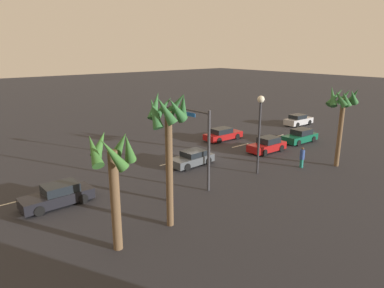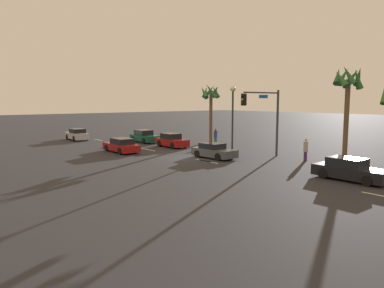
{
  "view_description": "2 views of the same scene",
  "coord_description": "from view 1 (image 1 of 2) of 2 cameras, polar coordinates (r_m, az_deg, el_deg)",
  "views": [
    {
      "loc": [
        20.02,
        23.78,
        9.82
      ],
      "look_at": [
        0.62,
        0.29,
        1.42
      ],
      "focal_mm": 32.48,
      "sensor_mm": 36.0,
      "label": 1
    },
    {
      "loc": [
        24.58,
        -19.16,
        4.92
      ],
      "look_at": [
        1.11,
        -0.28,
        1.29
      ],
      "focal_mm": 33.97,
      "sensor_mm": 36.0,
      "label": 2
    }
  ],
  "objects": [
    {
      "name": "ground_plane",
      "position": [
        32.6,
        0.52,
        -2.12
      ],
      "size": [
        220.0,
        220.0,
        0.0
      ],
      "primitive_type": "plane",
      "color": "#28282D"
    },
    {
      "name": "lane_stripe_0",
      "position": [
        45.91,
        18.0,
        2.3
      ],
      "size": [
        2.32,
        0.14,
        0.01
      ],
      "primitive_type": "cube",
      "color": "silver",
      "rests_on": "ground_plane"
    },
    {
      "name": "lane_stripe_1",
      "position": [
        41.37,
        13.76,
        1.24
      ],
      "size": [
        2.57,
        0.14,
        0.01
      ],
      "primitive_type": "cube",
      "color": "silver",
      "rests_on": "ground_plane"
    },
    {
      "name": "lane_stripe_2",
      "position": [
        36.75,
        7.96,
        -0.23
      ],
      "size": [
        2.49,
        0.14,
        0.01
      ],
      "primitive_type": "cube",
      "color": "silver",
      "rests_on": "ground_plane"
    },
    {
      "name": "lane_stripe_3",
      "position": [
        31.26,
        -2.66,
        -2.9
      ],
      "size": [
        1.87,
        0.14,
        0.01
      ],
      "primitive_type": "cube",
      "color": "silver",
      "rests_on": "ground_plane"
    },
    {
      "name": "lane_stripe_4",
      "position": [
        30.92,
        -3.55,
        -3.12
      ],
      "size": [
        2.27,
        0.14,
        0.01
      ],
      "primitive_type": "cube",
      "color": "silver",
      "rests_on": "ground_plane"
    },
    {
      "name": "car_0",
      "position": [
        39.3,
        17.33,
        1.22
      ],
      "size": [
        4.31,
        1.96,
        1.45
      ],
      "color": "#0F5138",
      "rests_on": "ground_plane"
    },
    {
      "name": "car_1",
      "position": [
        34.89,
        12.25,
        -0.18
      ],
      "size": [
        4.09,
        1.9,
        1.44
      ],
      "color": "maroon",
      "rests_on": "ground_plane"
    },
    {
      "name": "car_2",
      "position": [
        30.17,
        -0.01,
        -2.39
      ],
      "size": [
        4.12,
        2.0,
        1.27
      ],
      "color": "#474C51",
      "rests_on": "ground_plane"
    },
    {
      "name": "car_3",
      "position": [
        38.67,
        5.07,
        1.59
      ],
      "size": [
        4.56,
        1.89,
        1.35
      ],
      "color": "maroon",
      "rests_on": "ground_plane"
    },
    {
      "name": "car_4",
      "position": [
        24.28,
        -21.16,
        -7.9
      ],
      "size": [
        4.5,
        1.86,
        1.39
      ],
      "color": "black",
      "rests_on": "ground_plane"
    },
    {
      "name": "car_5",
      "position": [
        48.2,
        17.07,
        3.77
      ],
      "size": [
        4.26,
        1.92,
        1.42
      ],
      "color": "#B7B7BC",
      "rests_on": "ground_plane"
    },
    {
      "name": "traffic_signal",
      "position": [
        25.04,
        0.2,
        1.86
      ],
      "size": [
        0.35,
        4.81,
        5.81
      ],
      "color": "#38383D",
      "rests_on": "ground_plane"
    },
    {
      "name": "streetlamp",
      "position": [
        27.68,
        11.08,
        3.87
      ],
      "size": [
        0.56,
        0.56,
        6.33
      ],
      "color": "#2D2D33",
      "rests_on": "ground_plane"
    },
    {
      "name": "pedestrian_0",
      "position": [
        30.92,
        17.61,
        -2.05
      ],
      "size": [
        0.55,
        0.55,
        1.78
      ],
      "color": "#1E7266",
      "rests_on": "ground_plane"
    },
    {
      "name": "pedestrian_1",
      "position": [
        23.12,
        -3.6,
        -7.12
      ],
      "size": [
        0.51,
        0.51,
        1.84
      ],
      "color": "#59266B",
      "rests_on": "ground_plane"
    },
    {
      "name": "palm_tree_0",
      "position": [
        31.47,
        23.46,
        5.97
      ],
      "size": [
        2.73,
        2.59,
        6.95
      ],
      "color": "brown",
      "rests_on": "ground_plane"
    },
    {
      "name": "palm_tree_1",
      "position": [
        16.86,
        -12.91,
        -3.64
      ],
      "size": [
        2.47,
        2.42,
        6.13
      ],
      "color": "brown",
      "rests_on": "ground_plane"
    },
    {
      "name": "palm_tree_2",
      "position": [
        18.53,
        -3.97,
        3.39
      ],
      "size": [
        2.47,
        2.4,
        7.68
      ],
      "color": "brown",
      "rests_on": "ground_plane"
    }
  ]
}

